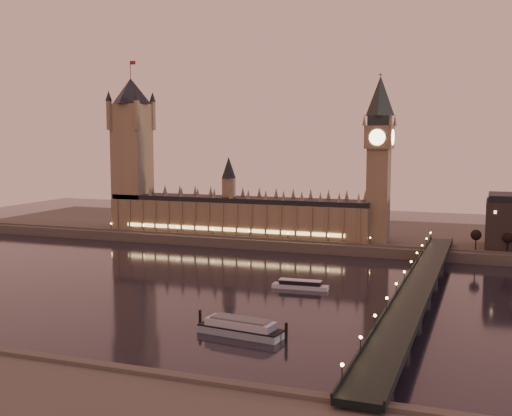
% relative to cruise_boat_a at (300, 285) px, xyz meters
% --- Properties ---
extents(ground, '(700.00, 700.00, 0.00)m').
position_rel_cruise_boat_a_xyz_m(ground, '(-36.75, -10.29, -1.87)').
color(ground, black).
rests_on(ground, ground).
extents(far_embankment, '(560.00, 130.00, 6.00)m').
position_rel_cruise_boat_a_xyz_m(far_embankment, '(-6.75, 154.71, 1.13)').
color(far_embankment, '#423D35').
rests_on(far_embankment, ground).
extents(palace_of_westminster, '(180.00, 26.62, 52.00)m').
position_rel_cruise_boat_a_xyz_m(palace_of_westminster, '(-76.88, 110.70, 19.84)').
color(palace_of_westminster, brown).
rests_on(palace_of_westminster, ground).
extents(victoria_tower, '(31.68, 31.68, 118.00)m').
position_rel_cruise_boat_a_xyz_m(victoria_tower, '(-156.75, 110.71, 63.92)').
color(victoria_tower, brown).
rests_on(victoria_tower, ground).
extents(big_ben, '(17.68, 17.68, 104.00)m').
position_rel_cruise_boat_a_xyz_m(big_ben, '(17.23, 110.70, 62.08)').
color(big_ben, brown).
rests_on(big_ben, ground).
extents(westminster_bridge, '(13.20, 260.00, 15.30)m').
position_rel_cruise_boat_a_xyz_m(westminster_bridge, '(54.86, -10.29, 3.65)').
color(westminster_bridge, black).
rests_on(westminster_bridge, ground).
extents(bare_tree_0, '(5.13, 5.13, 10.42)m').
position_rel_cruise_boat_a_xyz_m(bare_tree_0, '(75.59, 98.71, 11.88)').
color(bare_tree_0, black).
rests_on(bare_tree_0, ground).
extents(bare_tree_1, '(5.13, 5.13, 10.42)m').
position_rel_cruise_boat_a_xyz_m(bare_tree_1, '(91.87, 98.71, 11.88)').
color(bare_tree_1, black).
rests_on(bare_tree_1, ground).
extents(cruise_boat_a, '(26.82, 7.44, 4.24)m').
position_rel_cruise_boat_a_xyz_m(cruise_boat_a, '(0.00, 0.00, 0.00)').
color(cruise_boat_a, silver).
rests_on(cruise_boat_a, ground).
extents(moored_barge, '(36.41, 12.97, 6.73)m').
position_rel_cruise_boat_a_xyz_m(moored_barge, '(-0.04, -76.05, 0.97)').
color(moored_barge, '#8093A3').
rests_on(moored_barge, ground).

